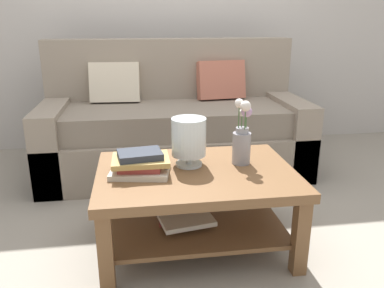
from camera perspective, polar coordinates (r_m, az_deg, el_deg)
ground_plane at (r=2.59m, az=1.50°, el=-10.35°), size 10.00×10.00×0.00m
back_wall at (r=3.91m, az=-2.72°, el=19.82°), size 6.40×0.12×2.70m
couch at (r=3.24m, az=-2.62°, el=2.54°), size 2.09×0.90×1.06m
coffee_table at (r=2.13m, az=0.53°, el=-7.09°), size 1.05×0.75×0.45m
book_stack_main at (r=2.03m, az=-7.59°, el=-2.85°), size 0.33×0.26×0.12m
glass_hurricane_vase at (r=2.10m, az=-0.47°, el=0.85°), size 0.19×0.19×0.27m
flower_pitcher at (r=2.15m, az=7.35°, el=0.87°), size 0.10×0.11×0.37m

